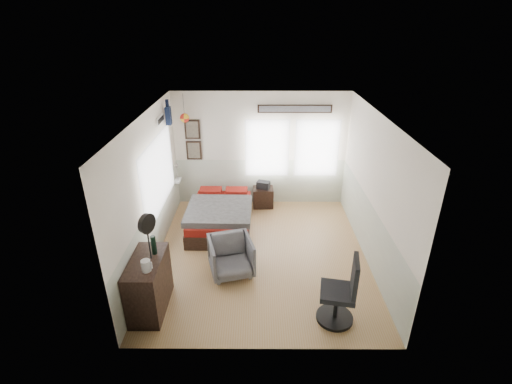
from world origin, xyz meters
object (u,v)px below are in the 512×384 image
nightstand (263,197)px  task_chair (341,296)px  bed (221,216)px  dresser (149,285)px  armchair (231,256)px

nightstand → task_chair: (1.10, -3.71, 0.22)m
bed → nightstand: bearing=48.3°
bed → task_chair: bearing=-52.1°
dresser → nightstand: dresser is taller
bed → armchair: armchair is taller
dresser → bed: bearing=70.4°
bed → armchair: (0.33, -1.56, 0.06)m
bed → nightstand: bed is taller
armchair → nightstand: armchair is taller
dresser → nightstand: 3.91m
armchair → bed: bearing=86.7°
bed → task_chair: size_ratio=1.65×
dresser → nightstand: size_ratio=2.11×
nightstand → armchair: bearing=-105.0°
task_chair → bed: bearing=137.7°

